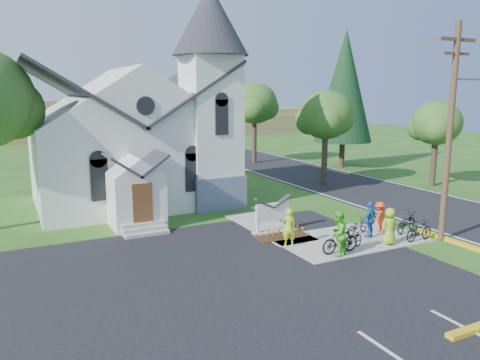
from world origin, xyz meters
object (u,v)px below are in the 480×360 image
church_sign (273,212)px  bike_2 (358,226)px  cyclist_3 (380,217)px  cyclist_4 (390,226)px  bike_4 (406,222)px  cyclist_0 (289,227)px  bike_1 (340,241)px  bike_3 (419,231)px  cyclist_1 (338,233)px  bike_0 (352,240)px  utility_pole (451,126)px  cyclist_2 (370,219)px

church_sign → bike_2: size_ratio=1.41×
cyclist_3 → cyclist_4: (-1.04, -1.75, 0.10)m
bike_2 → bike_4: bearing=-125.5°
cyclist_0 → cyclist_4: (4.22, -1.89, -0.01)m
bike_1 → bike_3: 4.40m
cyclist_3 → bike_3: 2.10m
cyclist_1 → cyclist_4: bearing=158.1°
cyclist_3 → bike_3: (0.60, -1.99, -0.27)m
bike_0 → cyclist_3: bearing=-83.9°
bike_1 → cyclist_0: bearing=40.7°
bike_0 → bike_3: (3.58, -0.48, 0.06)m
cyclist_3 → bike_3: size_ratio=0.93×
cyclist_0 → bike_2: bearing=-162.4°
utility_pole → cyclist_4: bearing=169.3°
utility_pole → cyclist_1: bearing=176.0°
church_sign → utility_pole: 9.18m
church_sign → bike_1: 4.22m
bike_1 → cyclist_1: bearing=125.4°
bike_2 → bike_0: bearing=117.0°
bike_0 → cyclist_2: size_ratio=0.93×
bike_1 → cyclist_3: cyclist_3 is taller
cyclist_1 → cyclist_2: cyclist_1 is taller
cyclist_0 → bike_1: size_ratio=0.94×
bike_3 → bike_0: bearing=81.0°
bike_2 → bike_3: bike_3 is taller
utility_pole → bike_0: bearing=170.8°
bike_1 → church_sign: bearing=15.1°
church_sign → bike_2: 4.21m
church_sign → cyclist_1: bearing=-81.1°
utility_pole → church_sign: bearing=144.4°
utility_pole → cyclist_0: (-7.06, 2.43, -4.48)m
church_sign → cyclist_2: bearing=-38.6°
bike_1 → bike_0: bearing=-76.8°
bike_0 → bike_2: 2.38m
cyclist_0 → bike_4: cyclist_0 is taller
utility_pole → cyclist_4: 5.35m
church_sign → cyclist_4: (3.72, -4.16, -0.12)m
bike_0 → bike_3: size_ratio=1.00×
bike_1 → bike_2: bearing=-52.6°
cyclist_3 → church_sign: bearing=-46.4°
bike_2 → bike_1: bearing=108.8°
cyclist_0 → cyclist_3: cyclist_0 is taller
cyclist_0 → cyclist_4: bearing=173.6°
cyclist_2 → bike_4: 2.27m
cyclist_1 → bike_4: (5.23, 1.21, -0.49)m
bike_1 → cyclist_2: bearing=-65.1°
cyclist_1 → bike_2: (2.82, 2.02, -0.57)m
bike_2 → cyclist_3: 1.32m
cyclist_3 → bike_3: cyclist_3 is taller
bike_0 → cyclist_2: (1.89, 0.99, 0.45)m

